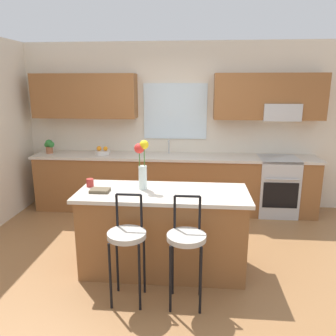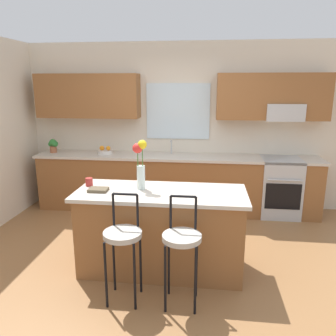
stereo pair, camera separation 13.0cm
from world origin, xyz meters
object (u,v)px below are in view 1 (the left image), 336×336
(flower_vase, at_px, (142,162))
(potted_plant_small, at_px, (49,146))
(fruit_bowl_oranges, at_px, (102,152))
(mug_ceramic, at_px, (90,183))
(bar_stool_near, at_px, (127,239))
(cookbook, at_px, (100,190))
(oven_range, at_px, (276,186))
(bar_stool_middle, at_px, (186,242))
(kitchen_island, at_px, (163,231))

(flower_vase, xyz_separation_m, potted_plant_small, (-1.85, 1.80, -0.17))
(flower_vase, relative_size, fruit_bowl_oranges, 2.26)
(flower_vase, distance_m, mug_ceramic, 0.66)
(bar_stool_near, distance_m, cookbook, 0.71)
(oven_range, bearing_deg, flower_vase, -136.32)
(oven_range, bearing_deg, bar_stool_near, -128.25)
(bar_stool_middle, relative_size, mug_ceramic, 11.58)
(cookbook, relative_size, potted_plant_small, 0.87)
(fruit_bowl_oranges, bearing_deg, mug_ceramic, -78.44)
(bar_stool_middle, distance_m, flower_vase, 1.01)
(mug_ceramic, bearing_deg, oven_range, 35.14)
(mug_ceramic, distance_m, cookbook, 0.24)
(bar_stool_middle, bearing_deg, potted_plant_small, 133.95)
(kitchen_island, bearing_deg, bar_stool_near, -115.09)
(bar_stool_near, distance_m, flower_vase, 0.87)
(bar_stool_middle, xyz_separation_m, cookbook, (-0.94, 0.51, 0.30))
(oven_range, bearing_deg, bar_stool_middle, -119.30)
(fruit_bowl_oranges, height_order, potted_plant_small, potted_plant_small)
(kitchen_island, bearing_deg, mug_ceramic, 173.18)
(oven_range, relative_size, fruit_bowl_oranges, 3.83)
(flower_vase, bearing_deg, kitchen_island, -13.34)
(bar_stool_near, distance_m, bar_stool_middle, 0.55)
(bar_stool_near, relative_size, cookbook, 5.21)
(cookbook, height_order, fruit_bowl_oranges, fruit_bowl_oranges)
(oven_range, distance_m, kitchen_island, 2.45)
(kitchen_island, distance_m, bar_stool_near, 0.67)
(mug_ceramic, bearing_deg, kitchen_island, -6.82)
(kitchen_island, relative_size, bar_stool_near, 1.75)
(cookbook, bearing_deg, kitchen_island, 6.56)
(bar_stool_middle, height_order, fruit_bowl_oranges, fruit_bowl_oranges)
(bar_stool_middle, bearing_deg, fruit_bowl_oranges, 120.91)
(kitchen_island, relative_size, potted_plant_small, 7.97)
(kitchen_island, xyz_separation_m, potted_plant_small, (-2.08, 1.86, 0.59))
(bar_stool_near, xyz_separation_m, cookbook, (-0.39, 0.51, 0.30))
(kitchen_island, xyz_separation_m, bar_stool_near, (-0.28, -0.59, 0.17))
(flower_vase, bearing_deg, bar_stool_near, -94.12)
(fruit_bowl_oranges, xyz_separation_m, potted_plant_small, (-0.89, -0.00, 0.09))
(oven_range, xyz_separation_m, flower_vase, (-1.86, -1.78, 0.76))
(oven_range, height_order, mug_ceramic, mug_ceramic)
(oven_range, distance_m, potted_plant_small, 3.76)
(potted_plant_small, bearing_deg, bar_stool_middle, -46.05)
(flower_vase, bearing_deg, potted_plant_small, 135.79)
(bar_stool_middle, relative_size, flower_vase, 1.92)
(mug_ceramic, xyz_separation_m, potted_plant_small, (-1.25, 1.76, 0.08))
(bar_stool_middle, height_order, mug_ceramic, bar_stool_middle)
(kitchen_island, relative_size, cookbook, 9.14)
(oven_range, distance_m, flower_vase, 2.68)
(potted_plant_small, bearing_deg, kitchen_island, -41.73)
(flower_vase, height_order, potted_plant_small, flower_vase)
(potted_plant_small, bearing_deg, fruit_bowl_oranges, 0.05)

